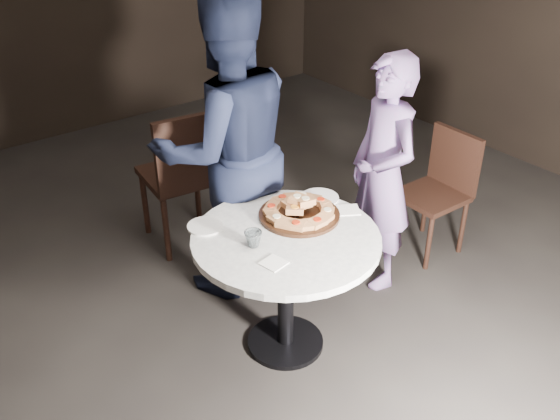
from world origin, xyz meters
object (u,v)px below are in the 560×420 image
table (286,258)px  diner_navy (227,149)px  serving_board (299,215)px  water_glass (253,239)px  focaccia_pile (299,209)px  chair_far (185,171)px  chair_right (441,184)px  diner_teal (383,174)px

table → diner_navy: (0.11, 0.69, 0.33)m
serving_board → diner_navy: size_ratio=0.24×
water_glass → diner_navy: bearing=66.0°
focaccia_pile → diner_navy: diner_navy is taller
chair_far → chair_right: 1.70m
serving_board → focaccia_pile: (0.00, 0.00, 0.04)m
water_glass → diner_teal: size_ratio=0.06×
chair_right → diner_teal: diner_teal is taller
table → water_glass: (-0.18, 0.03, 0.18)m
diner_navy → table: bearing=93.6°
serving_board → diner_navy: diner_navy is taller
water_glass → diner_navy: 0.74m
chair_far → chair_right: size_ratio=1.21×
focaccia_pile → chair_right: (1.27, 0.05, -0.29)m
chair_far → diner_teal: diner_teal is taller
chair_far → water_glass: bearing=83.6°
table → serving_board: size_ratio=2.77×
serving_board → table: bearing=-148.2°
chair_right → diner_navy: (-1.33, 0.53, 0.44)m
serving_board → focaccia_pile: size_ratio=1.12×
table → focaccia_pile: bearing=32.3°
serving_board → chair_right: size_ratio=0.52×
table → chair_far: (0.10, 1.20, -0.01)m
diner_teal → diner_navy: bearing=-110.3°
chair_far → diner_navy: 0.61m
table → serving_board: (0.17, 0.11, 0.14)m
diner_navy → diner_teal: (0.75, -0.53, -0.18)m
water_glass → diner_teal: diner_teal is taller
serving_board → water_glass: (-0.36, -0.08, 0.03)m
chair_right → diner_teal: size_ratio=0.57×
serving_board → water_glass: size_ratio=4.87×
chair_far → diner_teal: 1.30m
water_glass → diner_teal: bearing=7.2°
focaccia_pile → diner_teal: diner_teal is taller
table → diner_teal: bearing=10.6°
chair_right → water_glass: bearing=-84.0°
diner_teal → chair_right: bearing=104.7°
diner_navy → chair_right: bearing=171.0°
water_glass → chair_far: bearing=76.5°
chair_far → focaccia_pile: bearing=101.1°
diner_teal → chair_far: bearing=-128.8°
chair_right → chair_far: bearing=-126.3°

